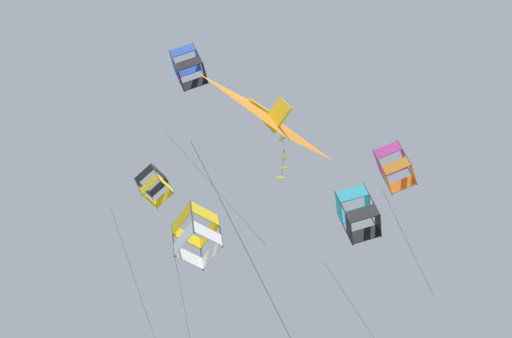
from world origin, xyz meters
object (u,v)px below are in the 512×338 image
at_px(kite_delta_near_left, 271,118).
at_px(kite_box_near_right, 154,186).
at_px(kite_box_far_centre, 197,235).
at_px(kite_box_upper_right, 189,68).
at_px(kite_box_low_drifter, 395,168).
at_px(kite_box_mid_left, 358,215).

height_order(kite_delta_near_left, kite_box_near_right, kite_box_near_right).
xyz_separation_m(kite_box_near_right, kite_box_far_centre, (1.41, -1.55, -3.34)).
xyz_separation_m(kite_box_upper_right, kite_box_near_right, (2.54, 6.65, 0.66)).
height_order(kite_box_low_drifter, kite_box_far_centre, kite_box_far_centre).
bearing_deg(kite_delta_near_left, kite_box_far_centre, -117.38).
xyz_separation_m(kite_box_low_drifter, kite_delta_near_left, (-8.66, -3.79, -7.17)).
xyz_separation_m(kite_delta_near_left, kite_box_upper_right, (1.39, 6.84, 10.78)).
bearing_deg(kite_delta_near_left, kite_box_near_right, -109.52).
distance_m(kite_box_low_drifter, kite_delta_near_left, 11.86).
height_order(kite_box_upper_right, kite_box_far_centre, kite_box_upper_right).
height_order(kite_box_mid_left, kite_box_far_centre, kite_box_far_centre).
height_order(kite_box_near_right, kite_box_far_centre, kite_box_near_right).
relative_size(kite_box_mid_left, kite_delta_near_left, 1.51).
distance_m(kite_box_mid_left, kite_delta_near_left, 14.27).
bearing_deg(kite_box_mid_left, kite_box_far_centre, -94.90).
bearing_deg(kite_delta_near_left, kite_box_upper_right, -104.79).
xyz_separation_m(kite_delta_near_left, kite_box_far_centre, (5.34, 11.94, 8.11)).
xyz_separation_m(kite_box_mid_left, kite_box_low_drifter, (-1.02, -3.15, -0.69)).
relative_size(kite_box_low_drifter, kite_box_upper_right, 0.71).
xyz_separation_m(kite_box_low_drifter, kite_box_far_centre, (-3.32, 8.15, 0.94)).
distance_m(kite_box_upper_right, kite_box_near_right, 7.14).
bearing_deg(kite_box_upper_right, kite_box_mid_left, 137.17).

